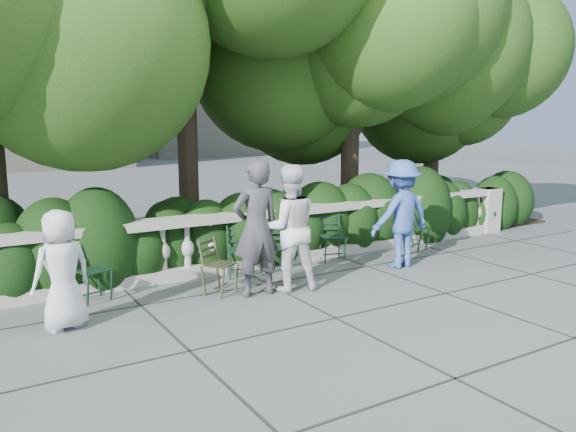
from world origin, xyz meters
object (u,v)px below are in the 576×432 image
chair_c (242,279)px  chair_weathered (228,295)px  person_woman_grey (256,228)px  person_businessman (62,270)px  chair_d (422,251)px  chair_f (335,262)px  person_older_blue (401,214)px  person_casual_man (289,228)px  chair_e (273,276)px  chair_b (100,303)px

chair_c → chair_weathered: size_ratio=1.00×
person_woman_grey → person_businessman: bearing=0.5°
chair_d → chair_f: size_ratio=1.00×
person_older_blue → person_woman_grey: bearing=1.2°
chair_c → person_woman_grey: size_ratio=0.42×
person_casual_man → chair_c: bearing=-52.0°
chair_d → person_older_blue: size_ratio=0.45×
chair_weathered → person_woman_grey: (0.38, -0.17, 0.99)m
chair_weathered → person_older_blue: (3.24, -0.07, 0.93)m
chair_c → chair_f: (1.90, 0.07, 0.00)m
chair_e → chair_weathered: bearing=-128.2°
chair_b → person_casual_man: person_casual_man is taller
chair_c → person_woman_grey: 1.31m
chair_b → chair_weathered: (1.69, -0.62, 0.00)m
chair_d → chair_f: same height
chair_f → chair_weathered: size_ratio=1.00×
person_woman_grey → chair_d: bearing=-168.5°
chair_b → chair_weathered: bearing=-37.2°
chair_b → chair_d: size_ratio=1.00×
chair_weathered → person_casual_man: (0.91, -0.19, 0.94)m
person_woman_grey → person_casual_man: bearing=179.0°
chair_e → chair_weathered: (-1.07, -0.55, 0.00)m
chair_b → chair_c: size_ratio=1.00×
person_casual_man → person_woman_grey: bearing=12.9°
chair_f → person_woman_grey: size_ratio=0.42×
chair_f → person_casual_man: 2.03m
chair_b → person_older_blue: person_older_blue is taller
chair_e → chair_f: size_ratio=1.00×
chair_c → person_woman_grey: person_woman_grey is taller
person_casual_man → chair_d: bearing=-152.7°
person_businessman → person_older_blue: size_ratio=0.80×
chair_b → person_casual_man: size_ratio=0.45×
person_woman_grey → person_older_blue: bearing=-176.6°
person_woman_grey → chair_f: bearing=-154.9°
person_older_blue → person_casual_man: bearing=2.2°
person_businessman → person_older_blue: person_older_blue is taller
chair_d → chair_c: bearing=157.6°
chair_c → person_businessman: size_ratio=0.57×
person_older_blue → chair_e: bearing=-16.8°
chair_e → person_businessman: person_businessman is taller
chair_b → person_woman_grey: person_woman_grey is taller
chair_weathered → person_casual_man: 1.33m
chair_d → chair_weathered: same height
chair_b → chair_weathered: size_ratio=1.00×
chair_e → person_businessman: size_ratio=0.57×
chair_f → chair_c: bearing=-160.2°
chair_f → person_older_blue: size_ratio=0.45×
chair_c → chair_f: bearing=21.6°
chair_e → person_older_blue: person_older_blue is taller
person_older_blue → chair_b: bearing=-8.8°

